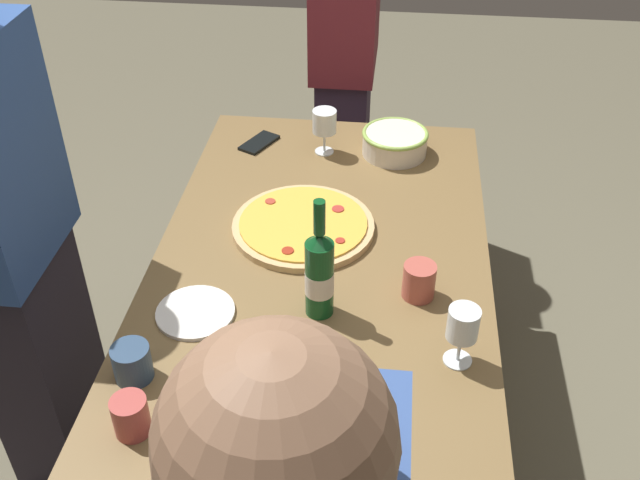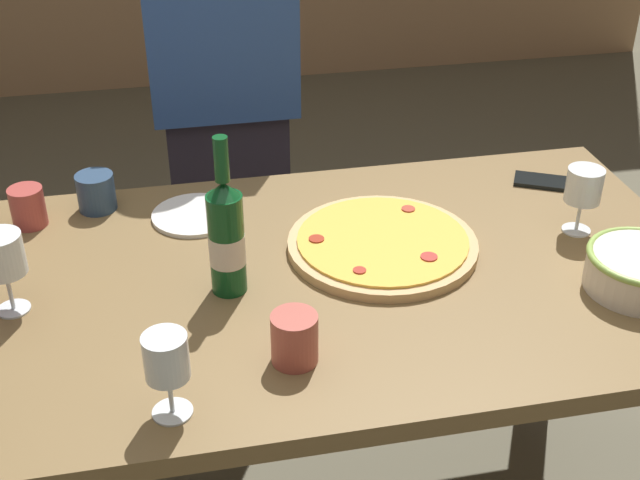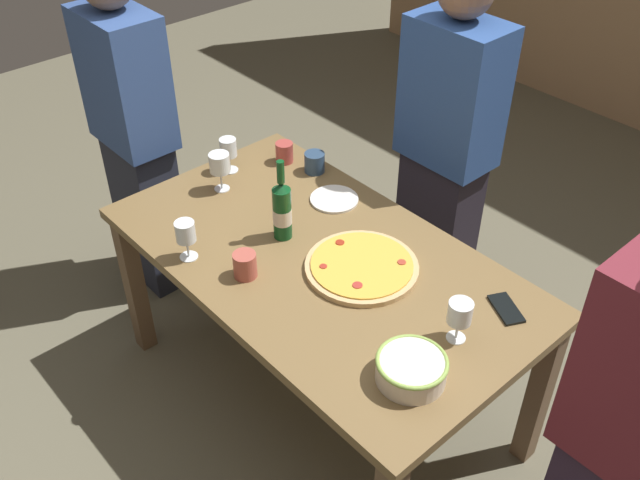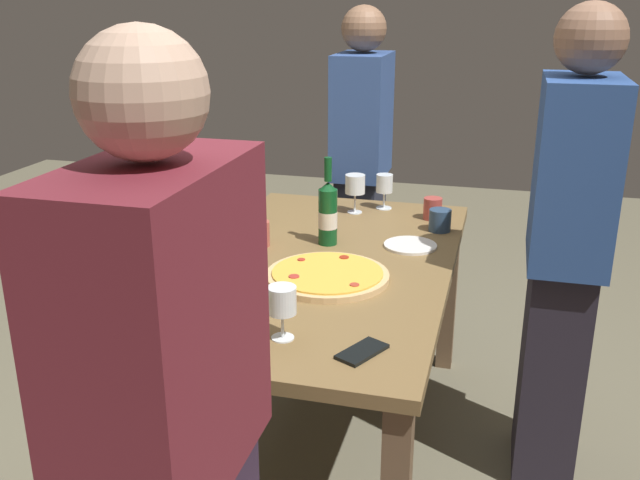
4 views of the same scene
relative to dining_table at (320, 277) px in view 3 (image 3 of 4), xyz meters
name	(u,v)px [view 3 (image 3 of 4)]	position (x,y,z in m)	size (l,w,h in m)	color
ground_plane	(320,394)	(0.00, 0.00, -0.66)	(8.00, 8.00, 0.00)	#65604C
dining_table	(320,277)	(0.00, 0.00, 0.00)	(1.60, 0.90, 0.75)	brown
pizza	(362,267)	(0.15, 0.06, 0.11)	(0.40, 0.40, 0.03)	tan
serving_bowl	(411,368)	(0.60, -0.18, 0.14)	(0.22, 0.22, 0.08)	silver
wine_bottle	(282,210)	(-0.18, -0.02, 0.21)	(0.07, 0.07, 0.33)	#10481F
wine_glass_near_pizza	(185,233)	(-0.31, -0.35, 0.20)	(0.07, 0.07, 0.15)	white
wine_glass_by_bottle	(460,313)	(0.58, 0.05, 0.20)	(0.08, 0.08, 0.15)	white
wine_glass_far_left	(228,149)	(-0.69, 0.10, 0.20)	(0.07, 0.07, 0.15)	white
wine_glass_far_right	(220,165)	(-0.59, -0.01, 0.21)	(0.08, 0.08, 0.16)	white
cup_amber	(245,265)	(-0.10, -0.26, 0.14)	(0.08, 0.08, 0.09)	#B65347
cup_ceramic	(284,152)	(-0.59, 0.32, 0.14)	(0.08, 0.08, 0.09)	#AE433D
cup_spare	(315,162)	(-0.44, 0.36, 0.14)	(0.09, 0.09, 0.09)	navy
side_plate	(334,199)	(-0.23, 0.28, 0.10)	(0.19, 0.19, 0.01)	white
cell_phone	(506,309)	(0.61, 0.27, 0.10)	(0.07, 0.14, 0.01)	black
person_host	(135,136)	(-1.13, -0.09, 0.14)	(0.39, 0.24, 1.58)	#272B3C
person_guest_right	(446,153)	(-0.11, 0.80, 0.16)	(0.39, 0.24, 1.61)	#25202C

